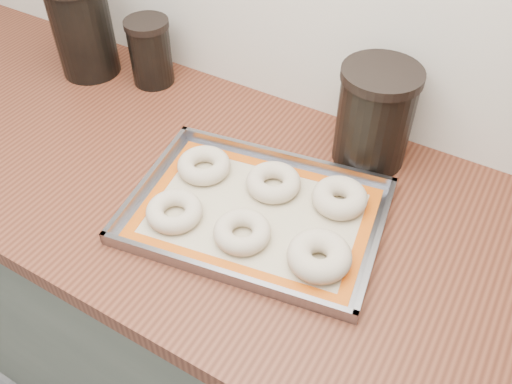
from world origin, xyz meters
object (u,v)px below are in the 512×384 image
Objects in this scene: bagel_back_mid at (273,182)px; canister_left at (82,27)px; bagel_front_left at (174,211)px; bagel_back_left at (204,165)px; bagel_front_mid at (242,232)px; canister_mid at (150,52)px; canister_right at (375,116)px; bagel_back_right at (340,198)px; bagel_front_right at (319,256)px; baking_tray at (256,212)px.

canister_left reaches higher than bagel_back_mid.
canister_left is (-0.61, 0.15, 0.10)m from bagel_back_mid.
bagel_back_left is (-0.02, 0.13, 0.00)m from bagel_front_left.
canister_mid reaches higher than bagel_front_mid.
bagel_back_mid is 0.63m from canister_left.
bagel_back_mid is (0.12, 0.16, 0.00)m from bagel_front_left.
canister_right reaches higher than bagel_back_left.
canister_right reaches higher than bagel_front_left.
canister_right is at bearing 55.46° from bagel_front_left.
bagel_back_right is 0.65× the size of canister_mid.
bagel_back_left is 0.28m from bagel_back_right.
bagel_back_right is 0.50× the size of canister_right.
canister_mid is (-0.32, 0.35, 0.06)m from bagel_front_left.
bagel_back_left is 1.02× the size of bagel_back_right.
canister_left is 1.13× the size of canister_right.
canister_mid is at bearing 179.74° from canister_right.
bagel_back_left is (-0.16, 0.11, 0.00)m from bagel_front_mid.
bagel_front_mid is at bearing -35.13° from bagel_back_left.
canister_mid reaches higher than bagel_back_left.
bagel_front_mid is 0.69m from canister_left.
bagel_front_mid is 0.19m from bagel_back_left.
baking_tray is at bearing 162.49° from bagel_front_right.
bagel_front_right is at bearing -79.07° from bagel_back_right.
bagel_front_mid is 0.35m from canister_right.
bagel_back_right is at bearing 10.71° from bagel_back_left.
bagel_front_right is at bearing 7.72° from bagel_front_left.
bagel_front_mid is (0.13, 0.02, 0.00)m from bagel_front_left.
canister_right is (0.73, 0.04, -0.01)m from canister_left.
bagel_back_left is at bearing 100.74° from bagel_front_left.
canister_left is at bearing -165.74° from canister_mid.
baking_tray is at bearing 98.80° from bagel_front_mid.
canister_left reaches higher than bagel_front_mid.
bagel_front_left is 0.20m from bagel_back_mid.
bagel_back_left is (-0.15, 0.05, 0.01)m from baking_tray.
canister_mid is at bearing 156.71° from bagel_back_mid.
bagel_back_mid reaches higher than bagel_front_mid.
canister_right is at bearing 57.39° from bagel_back_mid.
canister_left is at bearing 160.02° from baking_tray.
bagel_front_left is at bearing -143.42° from bagel_back_right.
bagel_front_right is at bearing -37.88° from bagel_back_mid.
bagel_front_mid is 0.57m from canister_mid.
canister_left is (-0.49, 0.31, 0.10)m from bagel_front_left.
canister_left reaches higher than canister_right.
bagel_back_mid is at bearing 93.61° from baking_tray.
bagel_back_right reaches higher than baking_tray.
baking_tray is 0.66m from canister_left.
baking_tray is at bearing -141.59° from bagel_back_right.
bagel_front_left is (-0.12, -0.09, 0.01)m from baking_tray.
canister_left is 1.48× the size of canister_mid.
bagel_back_mid is (-0.01, 0.14, 0.00)m from bagel_front_mid.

